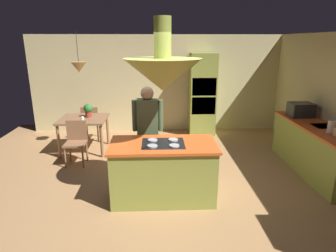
# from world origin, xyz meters

# --- Properties ---
(ground) EXTENTS (8.16, 8.16, 0.00)m
(ground) POSITION_xyz_m (0.00, 0.00, 0.00)
(ground) COLOR #AD7F51
(wall_back) EXTENTS (6.80, 0.10, 2.55)m
(wall_back) POSITION_xyz_m (0.00, 3.45, 1.27)
(wall_back) COLOR beige
(wall_back) RESTS_ON ground
(kitchen_island) EXTENTS (1.61, 0.85, 0.93)m
(kitchen_island) POSITION_xyz_m (0.00, -0.20, 0.46)
(kitchen_island) COLOR #939E42
(kitchen_island) RESTS_ON ground
(counter_run_right) EXTENTS (0.73, 2.32, 0.91)m
(counter_run_right) POSITION_xyz_m (2.84, 0.60, 0.46)
(counter_run_right) COLOR #939E42
(counter_run_right) RESTS_ON ground
(oven_tower) EXTENTS (0.66, 0.62, 2.10)m
(oven_tower) POSITION_xyz_m (1.10, 3.04, 1.05)
(oven_tower) COLOR #939E42
(oven_tower) RESTS_ON ground
(dining_table) EXTENTS (1.01, 0.94, 0.76)m
(dining_table) POSITION_xyz_m (-1.70, 1.90, 0.66)
(dining_table) COLOR #8E6140
(dining_table) RESTS_ON ground
(person_at_island) EXTENTS (0.53, 0.22, 1.66)m
(person_at_island) POSITION_xyz_m (-0.25, 0.49, 0.95)
(person_at_island) COLOR tan
(person_at_island) RESTS_ON ground
(range_hood) EXTENTS (1.10, 1.10, 1.00)m
(range_hood) POSITION_xyz_m (0.00, -0.20, 1.96)
(range_hood) COLOR #939E42
(pendant_light_over_table) EXTENTS (0.32, 0.32, 0.82)m
(pendant_light_over_table) POSITION_xyz_m (-1.70, 1.90, 1.86)
(pendant_light_over_table) COLOR #E0B266
(chair_facing_island) EXTENTS (0.40, 0.40, 0.87)m
(chair_facing_island) POSITION_xyz_m (-1.70, 1.21, 0.50)
(chair_facing_island) COLOR #8E6140
(chair_facing_island) RESTS_ON ground
(chair_by_back_wall) EXTENTS (0.40, 0.40, 0.87)m
(chair_by_back_wall) POSITION_xyz_m (-1.70, 2.59, 0.50)
(chair_by_back_wall) COLOR #8E6140
(chair_by_back_wall) RESTS_ON ground
(potted_plant_on_table) EXTENTS (0.20, 0.20, 0.30)m
(potted_plant_on_table) POSITION_xyz_m (-1.60, 1.98, 0.93)
(potted_plant_on_table) COLOR #99382D
(potted_plant_on_table) RESTS_ON dining_table
(cup_on_table) EXTENTS (0.07, 0.07, 0.09)m
(cup_on_table) POSITION_xyz_m (-1.66, 1.67, 0.81)
(cup_on_table) COLOR white
(cup_on_table) RESTS_ON dining_table
(canister_sugar) EXTENTS (0.13, 0.13, 0.21)m
(canister_sugar) POSITION_xyz_m (2.84, 0.21, 1.01)
(canister_sugar) COLOR silver
(canister_sugar) RESTS_ON counter_run_right
(microwave_on_counter) EXTENTS (0.46, 0.36, 0.28)m
(microwave_on_counter) POSITION_xyz_m (2.84, 1.28, 1.05)
(microwave_on_counter) COLOR #232326
(microwave_on_counter) RESTS_ON counter_run_right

